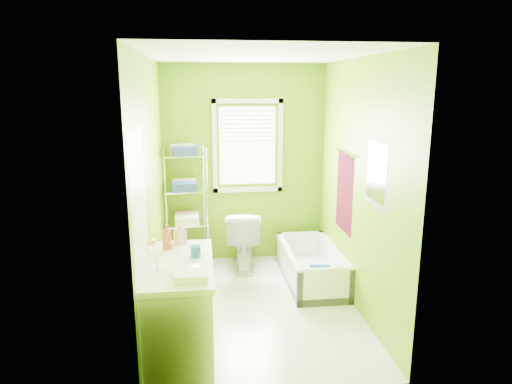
{
  "coord_description": "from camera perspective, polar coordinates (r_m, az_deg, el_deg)",
  "views": [
    {
      "loc": [
        -0.55,
        -4.48,
        2.32
      ],
      "look_at": [
        0.02,
        0.25,
        1.21
      ],
      "focal_mm": 32.0,
      "sensor_mm": 36.0,
      "label": 1
    }
  ],
  "objects": [
    {
      "name": "toilet",
      "position": [
        5.92,
        -1.61,
        -5.88
      ],
      "size": [
        0.5,
        0.8,
        0.78
      ],
      "primitive_type": "imported",
      "rotation": [
        0.0,
        0.0,
        3.05
      ],
      "color": "white",
      "rests_on": "ground"
    },
    {
      "name": "ground",
      "position": [
        5.08,
        0.12,
        -14.04
      ],
      "size": [
        2.9,
        2.9,
        0.0
      ],
      "primitive_type": "plane",
      "color": "silver",
      "rests_on": "ground"
    },
    {
      "name": "room_envelope",
      "position": [
        4.58,
        0.13,
        3.44
      ],
      "size": [
        2.14,
        2.94,
        2.62
      ],
      "color": "#5F8D06",
      "rests_on": "ground"
    },
    {
      "name": "window",
      "position": [
        5.98,
        -1.06,
        6.37
      ],
      "size": [
        0.92,
        0.05,
        1.22
      ],
      "color": "white",
      "rests_on": "ground"
    },
    {
      "name": "vanity",
      "position": [
        4.14,
        -9.47,
        -13.84
      ],
      "size": [
        0.58,
        1.14,
        1.09
      ],
      "color": "white",
      "rests_on": "ground"
    },
    {
      "name": "bathtub",
      "position": [
        5.62,
        7.01,
        -9.78
      ],
      "size": [
        0.63,
        1.35,
        0.44
      ],
      "color": "white",
      "rests_on": "ground"
    },
    {
      "name": "right_wall_decor",
      "position": [
        4.84,
        12.42,
        0.92
      ],
      "size": [
        0.04,
        1.48,
        1.17
      ],
      "color": "#3F0715",
      "rests_on": "ground"
    },
    {
      "name": "door",
      "position": [
        3.76,
        -14.0,
        -7.81
      ],
      "size": [
        0.09,
        0.8,
        2.0
      ],
      "color": "white",
      "rests_on": "ground"
    },
    {
      "name": "wire_shelf_unit",
      "position": [
        5.85,
        -8.69,
        -0.32
      ],
      "size": [
        0.57,
        0.46,
        1.6
      ],
      "color": "silver",
      "rests_on": "ground"
    }
  ]
}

